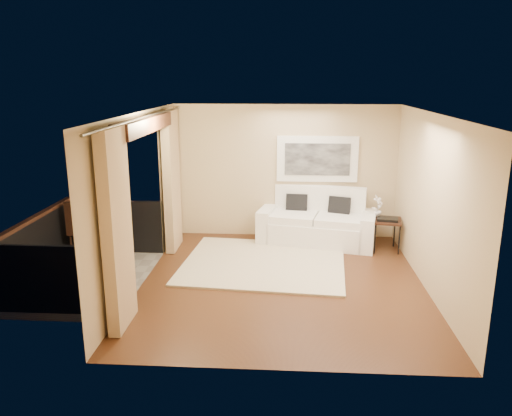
# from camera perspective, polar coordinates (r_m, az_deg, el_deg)

# --- Properties ---
(floor) EXTENTS (5.00, 5.00, 0.00)m
(floor) POSITION_cam_1_polar(r_m,az_deg,el_deg) (8.17, 3.02, -8.48)
(floor) COLOR #4F2C17
(floor) RESTS_ON ground
(room_shell) EXTENTS (5.00, 6.40, 5.00)m
(room_shell) POSITION_cam_1_polar(r_m,az_deg,el_deg) (7.85, -12.68, 9.28)
(room_shell) COLOR white
(room_shell) RESTS_ON ground
(balcony) EXTENTS (1.81, 2.60, 1.17)m
(balcony) POSITION_cam_1_polar(r_m,az_deg,el_deg) (8.77, -19.25, -6.42)
(balcony) COLOR #605B56
(balcony) RESTS_ON ground
(curtains) EXTENTS (0.16, 4.80, 2.64)m
(curtains) POSITION_cam_1_polar(r_m,az_deg,el_deg) (8.04, -12.07, 0.86)
(curtains) COLOR tan
(curtains) RESTS_ON ground
(artwork) EXTENTS (1.62, 0.07, 0.92)m
(artwork) POSITION_cam_1_polar(r_m,az_deg,el_deg) (10.12, 7.02, 5.56)
(artwork) COLOR white
(artwork) RESTS_ON room_shell
(rug) EXTENTS (3.01, 2.68, 0.04)m
(rug) POSITION_cam_1_polar(r_m,az_deg,el_deg) (8.91, 0.90, -6.31)
(rug) COLOR beige
(rug) RESTS_ON floor
(sofa) EXTENTS (2.41, 1.42, 1.09)m
(sofa) POSITION_cam_1_polar(r_m,az_deg,el_deg) (10.04, 7.01, -1.76)
(sofa) COLOR white
(sofa) RESTS_ON floor
(side_table) EXTENTS (0.65, 0.65, 0.61)m
(side_table) POSITION_cam_1_polar(r_m,az_deg,el_deg) (9.75, 14.61, -1.60)
(side_table) COLOR #311910
(side_table) RESTS_ON floor
(tray) EXTENTS (0.43, 0.35, 0.05)m
(tray) POSITION_cam_1_polar(r_m,az_deg,el_deg) (9.67, 14.80, -1.23)
(tray) COLOR black
(tray) RESTS_ON side_table
(orchid) EXTENTS (0.27, 0.27, 0.43)m
(orchid) POSITION_cam_1_polar(r_m,az_deg,el_deg) (9.77, 13.76, 0.17)
(orchid) COLOR white
(orchid) RESTS_ON side_table
(bistro_table) EXTENTS (0.63, 0.63, 0.69)m
(bistro_table) POSITION_cam_1_polar(r_m,az_deg,el_deg) (8.65, -16.49, -3.49)
(bistro_table) COLOR #311910
(bistro_table) RESTS_ON balcony
(balcony_chair_far) EXTENTS (0.52, 0.52, 1.09)m
(balcony_chair_far) POSITION_cam_1_polar(r_m,az_deg,el_deg) (9.53, -19.36, -1.83)
(balcony_chair_far) COLOR #311910
(balcony_chair_far) RESTS_ON balcony
(balcony_chair_near) EXTENTS (0.46, 0.46, 1.01)m
(balcony_chair_near) POSITION_cam_1_polar(r_m,az_deg,el_deg) (8.15, -18.30, -4.87)
(balcony_chair_near) COLOR #311910
(balcony_chair_near) RESTS_ON balcony
(ice_bucket) EXTENTS (0.18, 0.18, 0.20)m
(ice_bucket) POSITION_cam_1_polar(r_m,az_deg,el_deg) (8.70, -17.05, -2.17)
(ice_bucket) COLOR white
(ice_bucket) RESTS_ON bistro_table
(candle) EXTENTS (0.06, 0.06, 0.07)m
(candle) POSITION_cam_1_polar(r_m,az_deg,el_deg) (8.69, -16.06, -2.55)
(candle) COLOR red
(candle) RESTS_ON bistro_table
(vase) EXTENTS (0.04, 0.04, 0.18)m
(vase) POSITION_cam_1_polar(r_m,az_deg,el_deg) (8.45, -17.46, -2.76)
(vase) COLOR white
(vase) RESTS_ON bistro_table
(glass_a) EXTENTS (0.06, 0.06, 0.12)m
(glass_a) POSITION_cam_1_polar(r_m,az_deg,el_deg) (8.46, -16.06, -2.85)
(glass_a) COLOR silver
(glass_a) RESTS_ON bistro_table
(glass_b) EXTENTS (0.06, 0.06, 0.12)m
(glass_b) POSITION_cam_1_polar(r_m,az_deg,el_deg) (8.58, -15.73, -2.58)
(glass_b) COLOR white
(glass_b) RESTS_ON bistro_table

